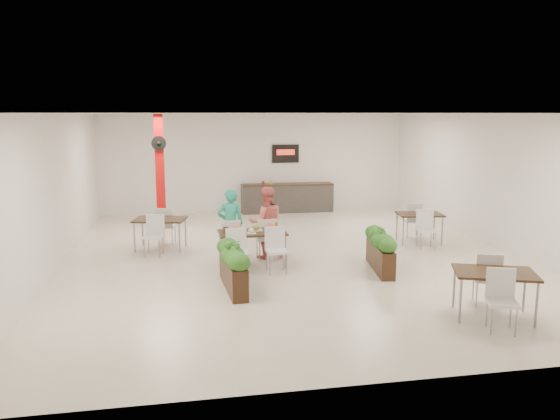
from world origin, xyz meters
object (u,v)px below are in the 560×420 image
(diner_woman, at_px, (266,222))
(planter_left, at_px, (233,263))
(planter_right, at_px, (380,247))
(red_column, at_px, (160,170))
(side_table_b, at_px, (419,218))
(side_table_c, at_px, (494,279))
(diner_man, at_px, (230,224))
(service_counter, at_px, (287,197))
(main_table, at_px, (252,237))
(side_table_a, at_px, (160,224))

(diner_woman, bearing_deg, planter_left, 63.87)
(diner_woman, xyz_separation_m, planter_right, (2.16, -1.41, -0.32))
(red_column, xyz_separation_m, diner_woman, (2.40, -3.77, -0.84))
(diner_woman, distance_m, side_table_b, 4.05)
(red_column, relative_size, side_table_c, 1.92)
(planter_right, relative_size, side_table_c, 1.04)
(diner_man, bearing_deg, planter_left, 84.13)
(service_counter, relative_size, diner_man, 1.89)
(planter_left, xyz_separation_m, side_table_c, (3.92, -2.18, 0.13))
(service_counter, bearing_deg, red_column, -155.00)
(side_table_b, bearing_deg, main_table, -154.97)
(main_table, distance_m, planter_right, 2.68)
(service_counter, bearing_deg, side_table_b, -64.09)
(diner_man, xyz_separation_m, side_table_b, (4.79, 0.71, -0.17))
(red_column, relative_size, side_table_b, 1.93)
(red_column, relative_size, diner_woman, 1.98)
(diner_man, distance_m, diner_woman, 0.80)
(side_table_c, bearing_deg, side_table_a, 154.60)
(service_counter, relative_size, side_table_b, 1.81)
(diner_man, relative_size, side_table_c, 0.95)
(planter_left, bearing_deg, diner_man, 85.79)
(diner_woman, distance_m, planter_left, 2.33)
(service_counter, xyz_separation_m, diner_man, (-2.40, -5.63, 0.30))
(side_table_b, bearing_deg, diner_man, -163.78)
(service_counter, xyz_separation_m, side_table_c, (1.36, -9.91, 0.14))
(service_counter, distance_m, side_table_b, 5.48)
(red_column, relative_size, planter_left, 1.78)
(main_table, bearing_deg, service_counter, 72.31)
(diner_man, distance_m, planter_right, 3.29)
(red_column, bearing_deg, service_counter, 25.00)
(side_table_a, height_order, side_table_c, same)
(planter_left, bearing_deg, side_table_b, 29.59)
(planter_right, bearing_deg, diner_man, 154.49)
(red_column, xyz_separation_m, service_counter, (4.00, 1.86, -1.15))
(red_column, bearing_deg, side_table_a, -89.05)
(diner_woman, bearing_deg, red_column, -59.15)
(diner_woman, xyz_separation_m, side_table_a, (-2.36, 1.18, -0.18))
(planter_left, bearing_deg, service_counter, 71.74)
(red_column, distance_m, service_counter, 4.56)
(service_counter, bearing_deg, side_table_a, -131.63)
(planter_left, height_order, side_table_a, planter_left)
(service_counter, distance_m, side_table_c, 10.01)
(main_table, distance_m, diner_man, 0.78)
(main_table, height_order, diner_woman, diner_woman)
(red_column, distance_m, diner_woman, 4.55)
(service_counter, relative_size, diner_woman, 1.86)
(red_column, height_order, diner_woman, red_column)
(main_table, xyz_separation_m, diner_man, (-0.39, 0.66, 0.16))
(red_column, distance_m, planter_left, 6.15)
(planter_left, bearing_deg, side_table_a, 113.19)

